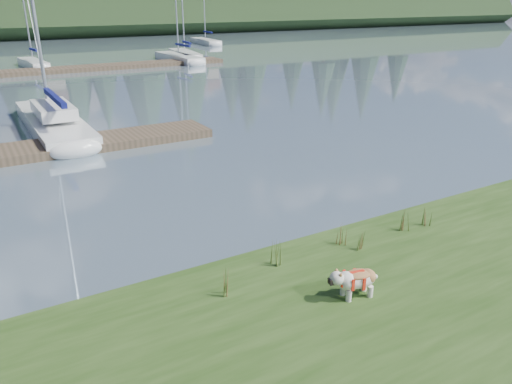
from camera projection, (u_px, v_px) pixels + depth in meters
ground at (27, 74)px, 35.32m from camera, size 200.00×200.00×0.00m
bulldog at (356, 279)px, 8.40m from camera, size 0.91×0.47×0.54m
sailboat_main at (50, 117)px, 20.87m from camera, size 1.92×9.38×13.43m
dock_far at (56, 70)px, 36.21m from camera, size 26.00×2.20×0.30m
sailboat_bg_2 at (32, 62)px, 38.92m from camera, size 1.74×6.14×9.31m
sailboat_bg_3 at (176, 57)px, 42.80m from camera, size 1.82×7.90×11.56m
sailboat_bg_4 at (183, 53)px, 45.34m from camera, size 2.60×7.67×11.15m
sailboat_bg_5 at (203, 41)px, 58.23m from camera, size 2.01×7.52×10.68m
weed_0 at (278, 251)px, 9.45m from camera, size 0.17×0.14×0.65m
weed_1 at (342, 235)px, 10.21m from camera, size 0.17×0.14×0.51m
weed_2 at (404, 221)px, 10.80m from camera, size 0.17×0.14×0.59m
weed_3 at (225, 282)px, 8.44m from camera, size 0.17×0.14×0.61m
weed_4 at (361, 240)px, 10.07m from camera, size 0.17×0.14×0.45m
weed_5 at (427, 214)px, 11.03m from camera, size 0.17×0.14×0.68m
mud_lip at (240, 270)px, 9.89m from camera, size 60.00×0.50×0.14m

